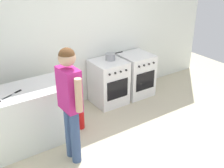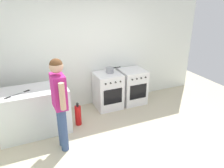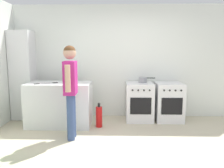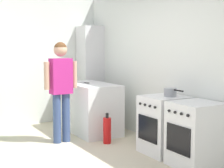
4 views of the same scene
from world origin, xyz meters
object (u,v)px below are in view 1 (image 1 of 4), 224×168
(knife_carving, at_px, (12,94))
(oven_left, at_px, (108,82))
(person, at_px, (70,97))
(pot, at_px, (110,57))
(oven_right, at_px, (136,75))
(knife_chef, at_px, (2,100))
(fire_extinguisher, at_px, (80,117))

(knife_carving, bearing_deg, oven_left, 13.48)
(oven_left, distance_m, knife_carving, 1.97)
(person, bearing_deg, pot, 39.40)
(oven_right, xyz_separation_m, knife_chef, (-2.67, -0.53, 0.48))
(oven_right, relative_size, fire_extinguisher, 1.70)
(oven_left, height_order, pot, pot)
(oven_left, distance_m, oven_right, 0.66)
(oven_left, relative_size, person, 0.52)
(knife_carving, distance_m, knife_chef, 0.18)
(fire_extinguisher, bearing_deg, person, -125.46)
(pot, distance_m, knife_carving, 1.99)
(pot, distance_m, knife_chef, 2.17)
(oven_right, bearing_deg, oven_left, 180.00)
(pot, height_order, person, person)
(oven_right, xyz_separation_m, fire_extinguisher, (-1.53, -0.48, -0.21))
(oven_right, distance_m, pot, 0.76)
(pot, bearing_deg, oven_right, -4.08)
(knife_carving, bearing_deg, fire_extinguisher, -1.84)
(oven_right, relative_size, knife_chef, 2.93)
(oven_left, distance_m, pot, 0.49)
(pot, bearing_deg, fire_extinguisher, -151.13)
(pot, relative_size, fire_extinguisher, 0.73)
(knife_carving, distance_m, fire_extinguisher, 1.21)
(oven_right, xyz_separation_m, person, (-1.96, -1.09, 0.56))
(knife_chef, bearing_deg, oven_right, 11.30)
(pot, xyz_separation_m, fire_extinguisher, (-0.94, -0.52, -0.70))
(person, height_order, fire_extinguisher, person)
(oven_left, bearing_deg, person, -140.14)
(person, bearing_deg, knife_carving, 130.72)
(knife_carving, height_order, fire_extinguisher, knife_carving)
(oven_right, relative_size, person, 0.52)
(knife_chef, bearing_deg, person, -37.97)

